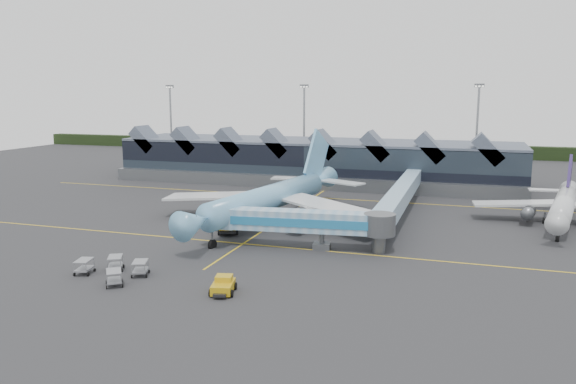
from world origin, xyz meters
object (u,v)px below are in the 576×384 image
(regional_jet, at_px, (564,204))
(pushback_tug, at_px, (223,286))
(fuel_truck, at_px, (228,217))
(jet_bridge, at_px, (314,223))
(main_airliner, at_px, (273,197))

(regional_jet, relative_size, pushback_tug, 7.29)
(pushback_tug, bearing_deg, fuel_truck, 99.34)
(jet_bridge, relative_size, pushback_tug, 5.77)
(jet_bridge, distance_m, fuel_truck, 16.37)
(jet_bridge, height_order, pushback_tug, jet_bridge)
(fuel_truck, bearing_deg, main_airliner, 28.40)
(regional_jet, xyz_separation_m, jet_bridge, (-33.07, -24.92, 0.27))
(main_airliner, bearing_deg, regional_jet, 25.91)
(regional_jet, relative_size, fuel_truck, 3.12)
(main_airliner, bearing_deg, pushback_tug, -70.00)
(main_airliner, xyz_separation_m, jet_bridge, (10.13, -12.35, -0.67))
(main_airliner, relative_size, jet_bridge, 1.88)
(regional_jet, distance_m, jet_bridge, 41.41)
(jet_bridge, bearing_deg, fuel_truck, 150.93)
(main_airliner, relative_size, regional_jet, 1.48)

